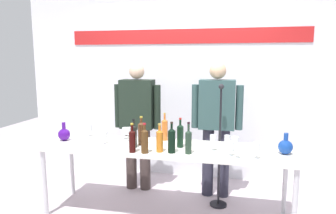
{
  "coord_description": "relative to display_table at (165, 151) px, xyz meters",
  "views": [
    {
      "loc": [
        0.71,
        -3.09,
        1.7
      ],
      "look_at": [
        0.0,
        0.15,
        1.18
      ],
      "focal_mm": 32.76,
      "sensor_mm": 36.0,
      "label": 1
    }
  ],
  "objects": [
    {
      "name": "display_table",
      "position": [
        0.0,
        0.0,
        0.0
      ],
      "size": [
        2.68,
        0.67,
        0.78
      ],
      "color": "white",
      "rests_on": "ground"
    },
    {
      "name": "presenter_left",
      "position": [
        -0.51,
        0.62,
        0.22
      ],
      "size": [
        0.61,
        0.22,
        1.65
      ],
      "color": "#3D312F",
      "rests_on": "ground"
    },
    {
      "name": "wine_glass_left_2",
      "position": [
        -1.0,
        0.23,
        0.16
      ],
      "size": [
        0.07,
        0.07,
        0.15
      ],
      "color": "white",
      "rests_on": "display_table"
    },
    {
      "name": "wine_glass_left_0",
      "position": [
        -0.68,
        -0.04,
        0.15
      ],
      "size": [
        0.07,
        0.07,
        0.14
      ],
      "color": "white",
      "rests_on": "display_table"
    },
    {
      "name": "wine_bottle_8",
      "position": [
        -0.06,
        0.25,
        0.19
      ],
      "size": [
        0.07,
        0.07,
        0.32
      ],
      "color": "orange",
      "rests_on": "display_table"
    },
    {
      "name": "ground_plane",
      "position": [
        0.0,
        0.0,
        -0.72
      ],
      "size": [
        10.0,
        10.0,
        0.0
      ],
      "primitive_type": "plane",
      "color": "#BBABB4"
    },
    {
      "name": "wine_glass_right_4",
      "position": [
        0.69,
        -0.18,
        0.15
      ],
      "size": [
        0.06,
        0.06,
        0.14
      ],
      "color": "white",
      "rests_on": "display_table"
    },
    {
      "name": "wine_glass_right_1",
      "position": [
        0.51,
        -0.05,
        0.18
      ],
      "size": [
        0.06,
        0.06,
        0.17
      ],
      "color": "white",
      "rests_on": "display_table"
    },
    {
      "name": "wine_bottle_3",
      "position": [
        -0.01,
        -0.2,
        0.18
      ],
      "size": [
        0.07,
        0.07,
        0.29
      ],
      "color": "orange",
      "rests_on": "display_table"
    },
    {
      "name": "wine_bottle_7",
      "position": [
        0.16,
        0.01,
        0.19
      ],
      "size": [
        0.07,
        0.07,
        0.32
      ],
      "color": "black",
      "rests_on": "display_table"
    },
    {
      "name": "wine_glass_right_5",
      "position": [
        0.73,
        -0.02,
        0.16
      ],
      "size": [
        0.07,
        0.07,
        0.15
      ],
      "color": "white",
      "rests_on": "display_table"
    },
    {
      "name": "wine_bottle_2",
      "position": [
        0.28,
        -0.2,
        0.18
      ],
      "size": [
        0.06,
        0.06,
        0.32
      ],
      "color": "#1F3426",
      "rests_on": "display_table"
    },
    {
      "name": "wine_bottle_0",
      "position": [
        -0.27,
        -0.27,
        0.18
      ],
      "size": [
        0.07,
        0.07,
        0.3
      ],
      "color": "black",
      "rests_on": "display_table"
    },
    {
      "name": "wine_glass_left_1",
      "position": [
        -0.52,
        0.2,
        0.15
      ],
      "size": [
        0.06,
        0.06,
        0.14
      ],
      "color": "white",
      "rests_on": "display_table"
    },
    {
      "name": "back_wall",
      "position": [
        0.0,
        1.27,
        0.78
      ],
      "size": [
        4.79,
        0.11,
        3.0
      ],
      "color": "white",
      "rests_on": "ground"
    },
    {
      "name": "wine_glass_right_0",
      "position": [
        0.75,
        -0.24,
        0.15
      ],
      "size": [
        0.06,
        0.06,
        0.13
      ],
      "color": "white",
      "rests_on": "display_table"
    },
    {
      "name": "presenter_right",
      "position": [
        0.51,
        0.62,
        0.24
      ],
      "size": [
        0.62,
        0.22,
        1.67
      ],
      "color": "#2B2A3B",
      "rests_on": "ground"
    },
    {
      "name": "wine_bottle_6",
      "position": [
        0.11,
        -0.2,
        0.19
      ],
      "size": [
        0.08,
        0.08,
        0.31
      ],
      "color": "black",
      "rests_on": "display_table"
    },
    {
      "name": "decanter_blue_left",
      "position": [
        -1.19,
        -0.01,
        0.13
      ],
      "size": [
        0.14,
        0.14,
        0.21
      ],
      "color": "#441185",
      "rests_on": "display_table"
    },
    {
      "name": "wine_bottle_1",
      "position": [
        -0.15,
        -0.27,
        0.19
      ],
      "size": [
        0.07,
        0.07,
        0.3
      ],
      "color": "#492E13",
      "rests_on": "display_table"
    },
    {
      "name": "wine_glass_left_3",
      "position": [
        -0.45,
        0.13,
        0.17
      ],
      "size": [
        0.07,
        0.07,
        0.16
      ],
      "color": "white",
      "rests_on": "display_table"
    },
    {
      "name": "decanter_blue_right",
      "position": [
        1.22,
        -0.01,
        0.13
      ],
      "size": [
        0.14,
        0.14,
        0.21
      ],
      "color": "#153C95",
      "rests_on": "display_table"
    },
    {
      "name": "wine_glass_right_3",
      "position": [
        0.65,
        0.09,
        0.16
      ],
      "size": [
        0.06,
        0.06,
        0.14
      ],
      "color": "white",
      "rests_on": "display_table"
    },
    {
      "name": "wine_bottle_5",
      "position": [
        -0.32,
        -0.1,
        0.19
      ],
      "size": [
        0.07,
        0.07,
        0.31
      ],
      "color": "black",
      "rests_on": "display_table"
    },
    {
      "name": "wine_glass_right_2",
      "position": [
        0.93,
        -0.22,
        0.17
      ],
      "size": [
        0.07,
        0.07,
        0.16
      ],
      "color": "white",
      "rests_on": "display_table"
    },
    {
      "name": "microphone_stand",
      "position": [
        0.56,
        0.35,
        -0.25
      ],
      "size": [
        0.2,
        0.2,
        1.43
      ],
      "color": "black",
      "rests_on": "ground"
    },
    {
      "name": "wine_bottle_4",
      "position": [
        -0.27,
        0.02,
        0.19
      ],
      "size": [
        0.07,
        0.07,
        0.31
      ],
      "color": "#502F19",
      "rests_on": "display_table"
    }
  ]
}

